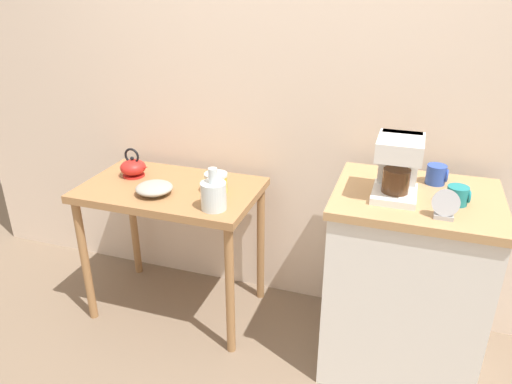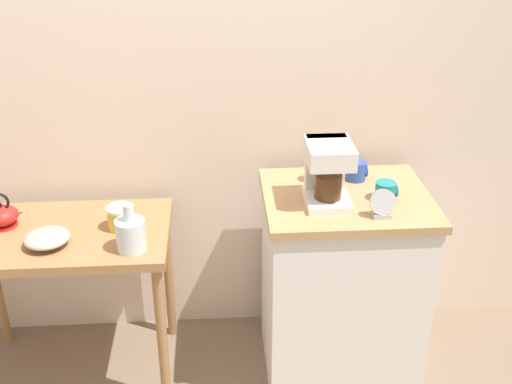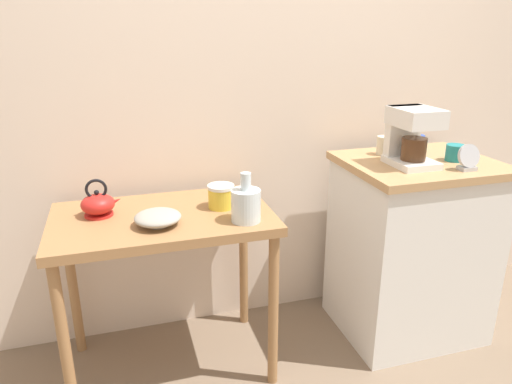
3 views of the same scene
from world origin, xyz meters
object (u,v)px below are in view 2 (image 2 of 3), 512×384
bowl_stoneware (47,238)px  glass_carafe_vase (131,234)px  mug_small_cream (316,171)px  teakettle (2,215)px  canister_enamel (121,217)px  coffee_maker (328,169)px  mug_dark_teal (386,191)px  mug_blue (356,171)px  table_clock (383,205)px

bowl_stoneware → glass_carafe_vase: bearing=-9.2°
glass_carafe_vase → mug_small_cream: 0.84m
teakettle → mug_small_cream: mug_small_cream is taller
canister_enamel → coffee_maker: 0.89m
bowl_stoneware → mug_dark_teal: 1.39m
glass_carafe_vase → canister_enamel: size_ratio=1.76×
teakettle → mug_small_cream: (1.35, 0.05, 0.14)m
teakettle → canister_enamel: size_ratio=1.45×
mug_dark_teal → mug_blue: bearing=112.7°
mug_blue → table_clock: 0.34m
canister_enamel → mug_small_cream: bearing=7.1°
mug_dark_teal → mug_small_cream: (-0.26, 0.20, 0.01)m
bowl_stoneware → coffee_maker: size_ratio=0.71×
mug_small_cream → glass_carafe_vase: bearing=-160.3°
bowl_stoneware → mug_small_cream: 1.16m
bowl_stoneware → glass_carafe_vase: glass_carafe_vase is taller
glass_carafe_vase → mug_small_cream: (0.78, 0.28, 0.12)m
glass_carafe_vase → table_clock: table_clock is taller
mug_small_cream → table_clock: (0.21, -0.34, 0.01)m
coffee_maker → mug_blue: bearing=48.7°
coffee_maker → mug_dark_teal: size_ratio=2.81×
table_clock → canister_enamel: bearing=167.2°
mug_small_cream → mug_blue: 0.18m
mug_dark_teal → mug_small_cream: 0.32m
teakettle → mug_small_cream: 1.36m
bowl_stoneware → mug_blue: 1.33m
bowl_stoneware → mug_small_cream: bearing=11.2°
glass_carafe_vase → table_clock: (0.99, -0.06, 0.13)m
teakettle → coffee_maker: size_ratio=0.64×
canister_enamel → mug_blue: (1.02, 0.10, 0.14)m
glass_carafe_vase → table_clock: 1.00m
mug_blue → coffee_maker: bearing=-131.3°
canister_enamel → mug_dark_teal: mug_dark_teal is taller
teakettle → mug_blue: 1.53m
glass_carafe_vase → coffee_maker: 0.83m
mug_dark_teal → table_clock: bearing=-109.6°
teakettle → glass_carafe_vase: (0.57, -0.23, 0.02)m
bowl_stoneware → teakettle: 0.28m
glass_carafe_vase → table_clock: size_ratio=1.75×
teakettle → mug_small_cream: size_ratio=1.85×
coffee_maker → table_clock: coffee_maker is taller
canister_enamel → table_clock: 1.09m
mug_blue → mug_dark_teal: bearing=-67.3°
glass_carafe_vase → canister_enamel: (-0.06, 0.18, -0.02)m
canister_enamel → mug_dark_teal: size_ratio=1.24×
teakettle → glass_carafe_vase: glass_carafe_vase is taller
teakettle → glass_carafe_vase: 0.61m
canister_enamel → table_clock: size_ratio=0.99×
bowl_stoneware → mug_blue: size_ratio=2.00×
teakettle → mug_dark_teal: mug_dark_teal is taller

